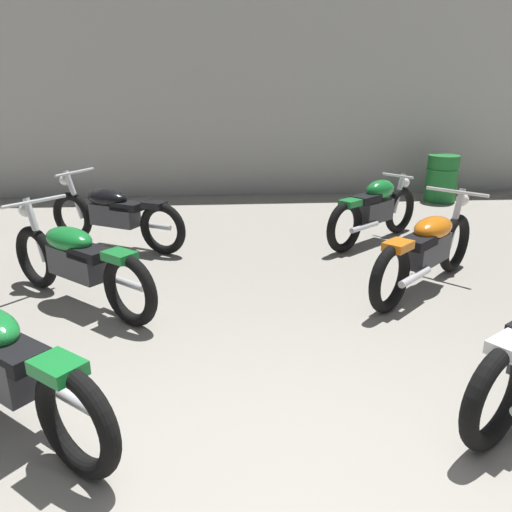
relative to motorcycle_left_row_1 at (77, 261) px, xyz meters
The scene contains 6 objects.
back_wall 5.61m from the motorcycle_left_row_1, 71.68° to the left, with size 13.48×0.24×3.60m, color #B2B2AD.
motorcycle_left_row_1 is the anchor object (origin of this frame).
motorcycle_left_row_2 1.86m from the motorcycle_left_row_1, 90.15° to the left, with size 1.95×1.18×0.97m.
motorcycle_right_row_1 3.53m from the motorcycle_left_row_1, ahead, with size 1.67×1.55×0.97m.
motorcycle_right_row_2 3.94m from the motorcycle_left_row_1, 27.46° to the left, with size 1.60×1.32×0.88m.
oil_drum 6.92m from the motorcycle_left_row_1, 37.52° to the left, with size 0.59×0.59×0.85m.
Camera 1 is at (-0.33, -1.79, 2.05)m, focal length 34.82 mm.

